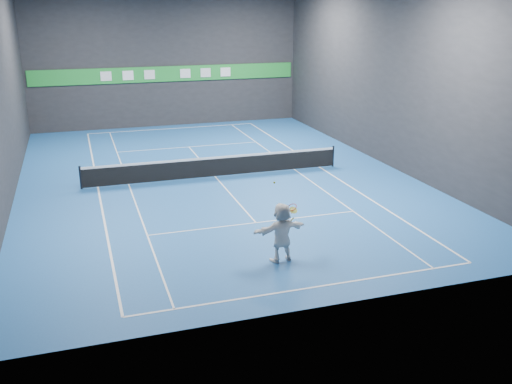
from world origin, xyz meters
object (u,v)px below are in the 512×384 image
object	(u,v)px
player	(282,232)
tennis_racket	(292,209)
tennis_ball	(274,183)
tennis_net	(215,166)

from	to	relation	value
player	tennis_racket	bearing A→B (deg)	179.34
tennis_ball	tennis_racket	bearing A→B (deg)	6.31
tennis_net	tennis_racket	size ratio (longest dim) A/B	19.25
player	tennis_net	distance (m)	9.86
tennis_ball	tennis_net	size ratio (longest dim) A/B	0.01
tennis_racket	tennis_net	bearing A→B (deg)	90.68
player	tennis_racket	distance (m)	0.81
player	tennis_ball	xyz separation A→B (m)	(-0.28, -0.02, 1.70)
tennis_ball	tennis_racket	xyz separation A→B (m)	(0.64, 0.07, -0.97)
player	tennis_net	size ratio (longest dim) A/B	0.16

